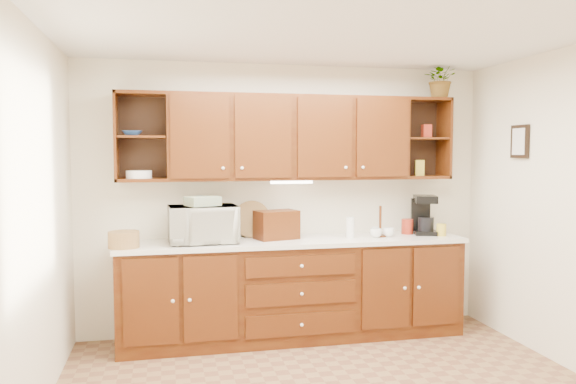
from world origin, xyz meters
name	(u,v)px	position (x,y,z in m)	size (l,w,h in m)	color
ceiling	(343,24)	(0.00, 0.00, 2.60)	(4.00, 4.00, 0.00)	white
back_wall	(287,198)	(0.00, 1.75, 1.30)	(4.00, 4.00, 0.00)	#EFE6C9
left_wall	(25,227)	(-2.00, 0.00, 1.30)	(3.50, 3.50, 0.00)	#EFE6C9
base_cabinets	(293,291)	(0.00, 1.45, 0.45)	(3.20, 0.60, 0.90)	#381306
countertop	(294,241)	(0.00, 1.44, 0.92)	(3.24, 0.64, 0.04)	silver
upper_cabinets	(291,138)	(0.01, 1.59, 1.89)	(3.20, 0.33, 0.80)	#381306
undercabinet_light	(292,182)	(0.00, 1.53, 1.47)	(0.40, 0.05, 0.03)	white
framed_picture	(520,142)	(1.98, 0.90, 1.85)	(0.03, 0.24, 0.30)	black
wicker_basket	(124,240)	(-1.52, 1.30, 1.01)	(0.26, 0.26, 0.14)	olive
microwave	(203,224)	(-0.84, 1.42, 1.11)	(0.60, 0.41, 0.33)	beige
towel_stack	(203,201)	(-0.84, 1.42, 1.32)	(0.28, 0.20, 0.08)	#CFBB61
wine_bottle	(199,225)	(-0.87, 1.57, 1.08)	(0.07, 0.07, 0.28)	black
woven_tray	(252,236)	(-0.36, 1.65, 0.95)	(0.35, 0.35, 0.02)	olive
bread_box	(276,225)	(-0.15, 1.50, 1.07)	(0.38, 0.24, 0.27)	#381306
mug_tree	(380,232)	(0.85, 1.43, 0.99)	(0.28, 0.27, 0.30)	#381306
canister_red	(407,226)	(1.19, 1.54, 1.01)	(0.11, 0.11, 0.15)	maroon
canister_white	(350,228)	(0.54, 1.40, 1.04)	(0.08, 0.08, 0.20)	white
canister_yellow	(441,230)	(1.46, 1.35, 1.00)	(0.09, 0.09, 0.12)	gold
coffee_maker	(424,215)	(1.34, 1.50, 1.13)	(0.28, 0.32, 0.39)	black
bowl_stack	(132,133)	(-1.45, 1.56, 1.92)	(0.18, 0.18, 0.04)	navy
plate_stack	(139,174)	(-1.40, 1.56, 1.56)	(0.23, 0.23, 0.07)	white
pantry_box_yellow	(420,168)	(1.33, 1.58, 1.60)	(0.09, 0.07, 0.15)	gold
pantry_box_red	(427,131)	(1.39, 1.56, 1.96)	(0.09, 0.07, 0.13)	maroon
potted_plant	(440,79)	(1.52, 1.55, 2.48)	(0.34, 0.29, 0.37)	#999999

